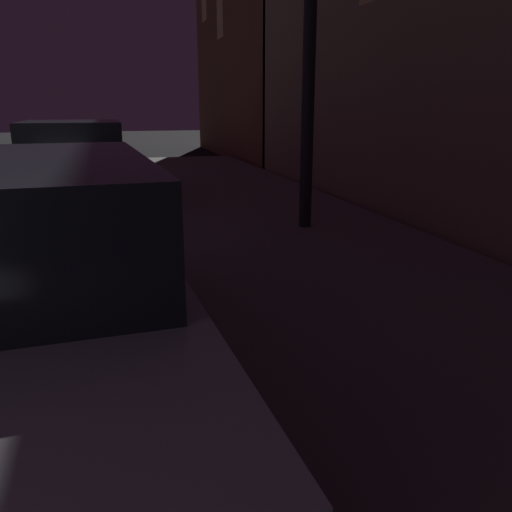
# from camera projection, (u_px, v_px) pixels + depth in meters

# --- Properties ---
(car_silver) EXTENTS (2.11, 4.32, 1.43)m
(car_silver) POSITION_uv_depth(u_px,v_px,m) (7.00, 295.00, 2.78)
(car_silver) COLOR #B7B7BF
(car_silver) RESTS_ON ground
(car_white) EXTENTS (2.11, 4.31, 1.43)m
(car_white) POSITION_uv_depth(u_px,v_px,m) (74.00, 163.00, 9.23)
(car_white) COLOR silver
(car_white) RESTS_ON ground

